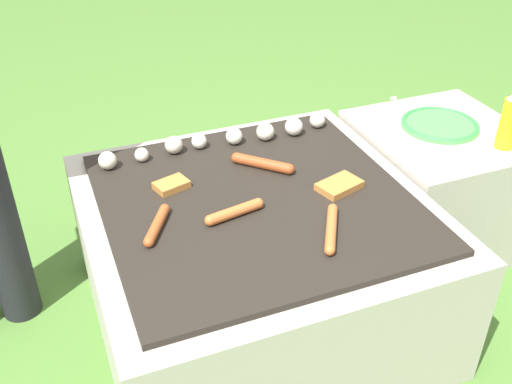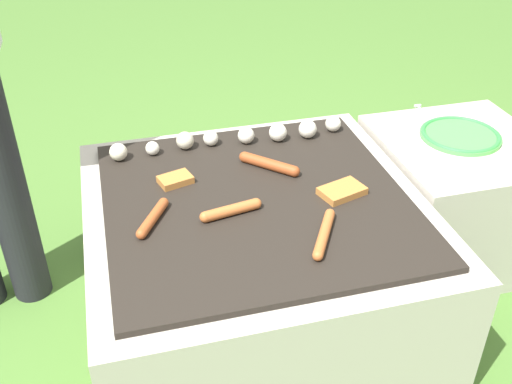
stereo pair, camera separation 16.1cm
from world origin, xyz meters
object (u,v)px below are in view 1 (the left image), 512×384
(sausage_front_center, at_px, (157,225))
(plate_colorful, at_px, (440,124))
(fork_utensil, at_px, (404,107))
(condiment_bottle, at_px, (510,121))

(sausage_front_center, xyz_separation_m, plate_colorful, (1.00, 0.21, -0.00))
(plate_colorful, relative_size, fork_utensil, 1.37)
(condiment_bottle, bearing_deg, plate_colorful, 117.83)
(plate_colorful, bearing_deg, sausage_front_center, -168.28)
(condiment_bottle, distance_m, fork_utensil, 0.39)
(plate_colorful, bearing_deg, fork_utensil, 98.99)
(sausage_front_center, distance_m, condiment_bottle, 1.11)
(sausage_front_center, height_order, condiment_bottle, condiment_bottle)
(plate_colorful, relative_size, condiment_bottle, 1.35)
(sausage_front_center, height_order, fork_utensil, sausage_front_center)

